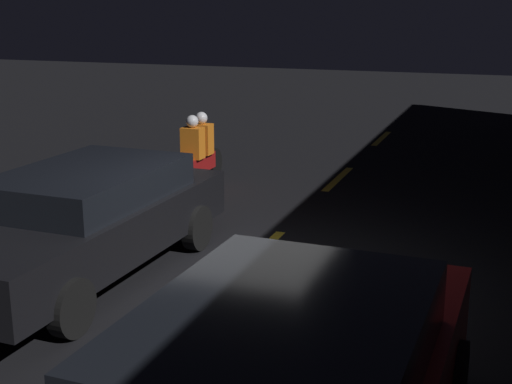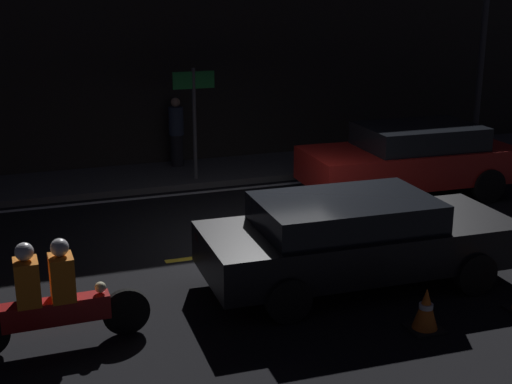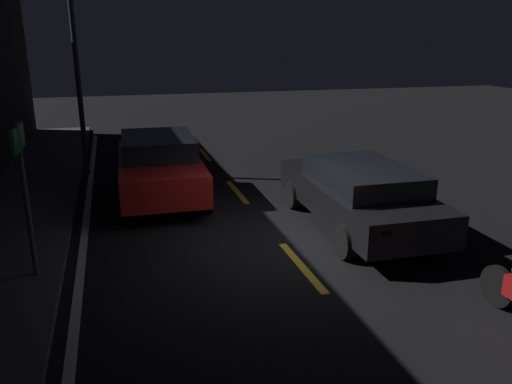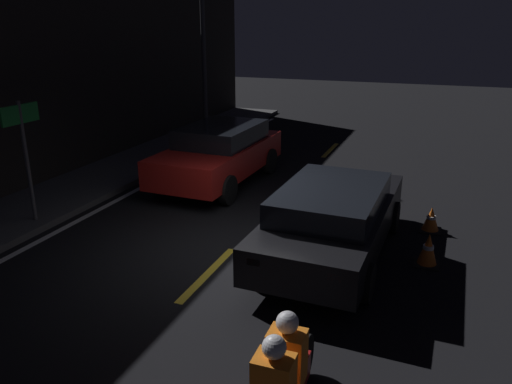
# 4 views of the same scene
# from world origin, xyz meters

# --- Properties ---
(ground_plane) EXTENTS (56.00, 56.00, 0.00)m
(ground_plane) POSITION_xyz_m (0.00, 0.00, 0.00)
(ground_plane) COLOR black
(lane_dash_a) EXTENTS (2.00, 0.14, 0.01)m
(lane_dash_a) POSITION_xyz_m (-10.00, 0.00, 0.00)
(lane_dash_a) COLOR gold
(lane_dash_a) RESTS_ON ground
(lane_dash_b) EXTENTS (2.00, 0.14, 0.01)m
(lane_dash_b) POSITION_xyz_m (-5.50, 0.00, 0.00)
(lane_dash_b) COLOR gold
(lane_dash_b) RESTS_ON ground
(lane_dash_c) EXTENTS (2.00, 0.14, 0.01)m
(lane_dash_c) POSITION_xyz_m (-1.00, 0.00, 0.00)
(lane_dash_c) COLOR gold
(lane_dash_c) RESTS_ON ground
(van_black) EXTENTS (4.60, 2.01, 1.32)m
(van_black) POSITION_xyz_m (0.44, -1.74, 0.72)
(van_black) COLOR black
(van_black) RESTS_ON ground
(motorcycle) EXTENTS (2.28, 0.37, 1.37)m
(motorcycle) POSITION_xyz_m (-3.87, -2.21, 0.64)
(motorcycle) COLOR black
(motorcycle) RESTS_ON ground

